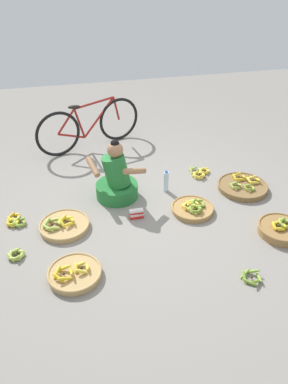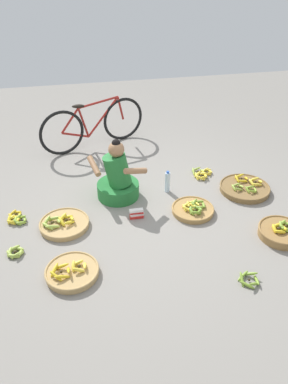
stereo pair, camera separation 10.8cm
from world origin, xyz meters
TOP-DOWN VIEW (x-y plane):
  - ground_plane at (0.00, 0.00)m, footprint 10.00×10.00m
  - vendor_woman_front at (-0.23, 0.30)m, footprint 0.69×0.55m
  - bicycle_leaning at (-0.38, 1.75)m, footprint 1.62×0.61m
  - banana_basket_back_center at (1.39, -0.83)m, footprint 0.50×0.50m
  - banana_basket_front_center at (0.59, -0.22)m, footprint 0.50×0.50m
  - banana_basket_back_left at (-0.86, -0.95)m, footprint 0.52×0.52m
  - banana_basket_near_bicycle at (-0.91, -0.19)m, footprint 0.56×0.56m
  - banana_basket_mid_left at (1.38, 0.08)m, footprint 0.64×0.64m
  - loose_bananas_front_right at (-1.44, 0.04)m, footprint 0.24×0.30m
  - loose_bananas_near_vendor at (0.76, -1.38)m, footprint 0.22×0.23m
  - loose_bananas_back_right at (-1.41, -0.54)m, footprint 0.20×0.20m
  - loose_bananas_mid_right at (0.97, 0.56)m, footprint 0.30×0.32m
  - water_bottle at (0.40, 0.28)m, footprint 0.06×0.06m
  - packet_carton_stack at (-0.09, -0.19)m, footprint 0.17×0.07m

SIDE VIEW (x-z plane):
  - ground_plane at x=0.00m, z-range 0.00..0.00m
  - loose_bananas_back_right at x=-1.41m, z-range -0.01..0.07m
  - loose_bananas_front_right at x=-1.44m, z-range -0.01..0.07m
  - loose_bananas_near_vendor at x=0.76m, z-range -0.02..0.07m
  - loose_bananas_mid_right at x=0.97m, z-range -0.02..0.07m
  - banana_basket_near_bicycle at x=-0.91m, z-range -0.03..0.11m
  - banana_basket_back_left at x=-0.86m, z-range -0.03..0.11m
  - banana_basket_front_center at x=0.59m, z-range -0.02..0.11m
  - banana_basket_mid_left at x=1.38m, z-range -0.02..0.11m
  - banana_basket_back_center at x=1.39m, z-range -0.02..0.14m
  - packet_carton_stack at x=-0.09m, z-range 0.00..0.12m
  - water_bottle at x=0.40m, z-range -0.01..0.29m
  - vendor_woman_front at x=-0.23m, z-range -0.14..0.64m
  - bicycle_leaning at x=-0.38m, z-range -0.01..0.73m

